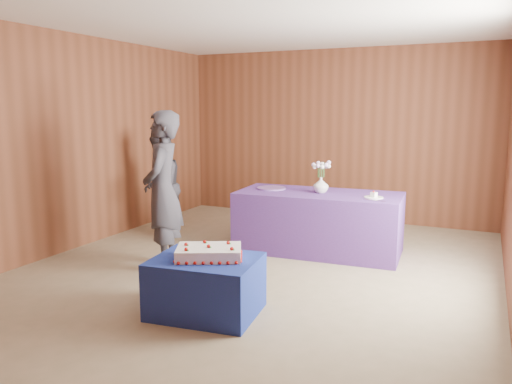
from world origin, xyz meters
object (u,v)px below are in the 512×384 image
Objects in this scene: serving_table at (318,222)px; guest_right at (161,186)px; vase at (321,185)px; guest_left at (162,191)px; cake_table at (206,286)px; sheet_cake at (209,252)px.

serving_table is 1.39× the size of guest_right.
vase is 0.14× the size of guest_right.
guest_left is at bearing -136.13° from vase.
cake_table is at bearing 26.68° from guest_left.
vase reaches higher than cake_table.
serving_table is 2.92× the size of sheet_cake.
vase is at bearing -3.70° from serving_table.
guest_left reaches higher than serving_table.
serving_table reaches higher than sheet_cake.
serving_table is at bearing 75.45° from cake_table.
cake_table is 1.54m from guest_left.
guest_left is at bearing 115.18° from sheet_cake.
guest_left is at bearing -139.25° from serving_table.
vase reaches higher than sheet_cake.
cake_table is at bearing -98.31° from vase.
guest_right is (-2.22, -0.22, -0.13)m from vase.
sheet_cake is at bearing -97.76° from vase.
serving_table is 2.24m from guest_right.
cake_table is at bearing 23.43° from guest_right.
serving_table is 1.99m from guest_left.
guest_right is at bearing -166.82° from guest_left.
guest_right reaches higher than vase.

